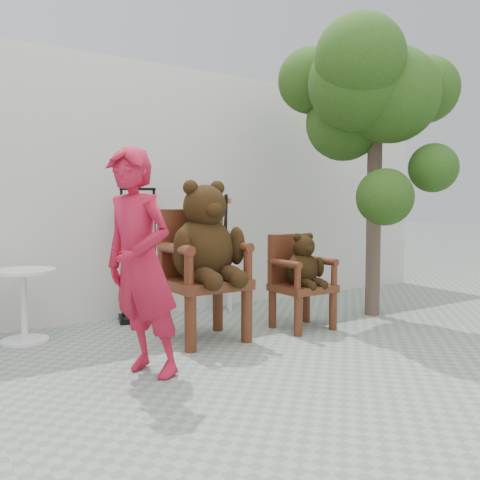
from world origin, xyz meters
The scene contains 9 objects.
ground_plane centered at (0.00, 0.00, 0.00)m, with size 60.00×60.00×0.00m, color gray.
back_wall centered at (0.00, 3.10, 1.50)m, with size 9.00×1.00×3.00m, color silver.
chair_big centered at (-0.15, 1.23, 0.88)m, with size 0.74×0.82×1.56m.
chair_small centered at (0.95, 1.08, 0.61)m, with size 0.57×0.55×1.03m.
person centered at (-1.08, 0.51, 0.87)m, with size 0.63×0.42×1.74m, color #B51632.
cafe_table centered at (-1.64, 2.10, 0.44)m, with size 0.60×0.60×0.70m.
display_stand centered at (-0.37, 2.35, 0.58)m, with size 0.53×0.46×1.51m.
stool_bucket centered at (0.74, 2.35, 0.64)m, with size 0.32×0.32×1.45m.
tree centered at (1.86, 1.05, 2.57)m, with size 1.98×1.85×3.33m.
Camera 1 is at (-2.53, -3.07, 1.32)m, focal length 38.00 mm.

